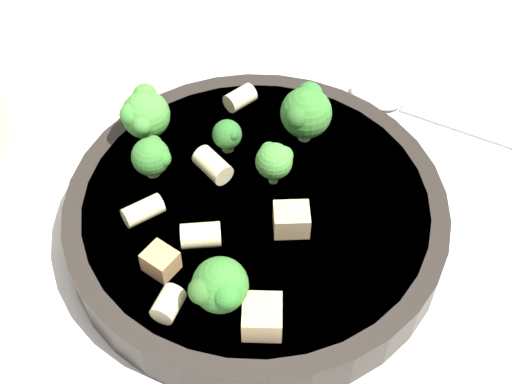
# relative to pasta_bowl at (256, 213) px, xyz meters

# --- Properties ---
(ground_plane) EXTENTS (2.00, 2.00, 0.00)m
(ground_plane) POSITION_rel_pasta_bowl_xyz_m (0.00, 0.00, -0.02)
(ground_plane) COLOR beige
(pasta_bowl) EXTENTS (0.28, 0.28, 0.03)m
(pasta_bowl) POSITION_rel_pasta_bowl_xyz_m (0.00, 0.00, 0.00)
(pasta_bowl) COLOR #28231E
(pasta_bowl) RESTS_ON ground_plane
(broccoli_floret_0) EXTENTS (0.02, 0.02, 0.03)m
(broccoli_floret_0) POSITION_rel_pasta_bowl_xyz_m (-0.04, 0.04, 0.03)
(broccoli_floret_0) COLOR #84AD60
(broccoli_floret_0) RESTS_ON pasta_bowl
(broccoli_floret_1) EXTENTS (0.04, 0.04, 0.04)m
(broccoli_floret_1) POSITION_rel_pasta_bowl_xyz_m (-0.10, 0.03, 0.04)
(broccoli_floret_1) COLOR #93B766
(broccoli_floret_1) RESTS_ON pasta_bowl
(broccoli_floret_2) EXTENTS (0.04, 0.04, 0.04)m
(broccoli_floret_2) POSITION_rel_pasta_bowl_xyz_m (0.01, -0.09, 0.04)
(broccoli_floret_2) COLOR #93B766
(broccoli_floret_2) RESTS_ON pasta_bowl
(broccoli_floret_3) EXTENTS (0.03, 0.03, 0.03)m
(broccoli_floret_3) POSITION_rel_pasta_bowl_xyz_m (-0.08, 0.00, 0.03)
(broccoli_floret_3) COLOR #93B766
(broccoli_floret_3) RESTS_ON pasta_bowl
(broccoli_floret_4) EXTENTS (0.04, 0.04, 0.05)m
(broccoli_floret_4) POSITION_rel_pasta_bowl_xyz_m (0.01, 0.07, 0.04)
(broccoli_floret_4) COLOR #9EC175
(broccoli_floret_4) RESTS_ON pasta_bowl
(broccoli_floret_5) EXTENTS (0.03, 0.03, 0.04)m
(broccoli_floret_5) POSITION_rel_pasta_bowl_xyz_m (0.01, 0.02, 0.04)
(broccoli_floret_5) COLOR #93B766
(broccoli_floret_5) RESTS_ON pasta_bowl
(rigatoni_0) EXTENTS (0.03, 0.03, 0.01)m
(rigatoni_0) POSITION_rel_pasta_bowl_xyz_m (-0.07, -0.04, 0.02)
(rigatoni_0) COLOR beige
(rigatoni_0) RESTS_ON pasta_bowl
(rigatoni_1) EXTENTS (0.02, 0.02, 0.02)m
(rigatoni_1) POSITION_rel_pasta_bowl_xyz_m (-0.02, -0.11, 0.02)
(rigatoni_1) COLOR beige
(rigatoni_1) RESTS_ON pasta_bowl
(rigatoni_2) EXTENTS (0.03, 0.03, 0.02)m
(rigatoni_2) POSITION_rel_pasta_bowl_xyz_m (-0.05, 0.09, 0.02)
(rigatoni_2) COLOR beige
(rigatoni_2) RESTS_ON pasta_bowl
(rigatoni_3) EXTENTS (0.03, 0.03, 0.02)m
(rigatoni_3) POSITION_rel_pasta_bowl_xyz_m (-0.04, 0.02, 0.02)
(rigatoni_3) COLOR beige
(rigatoni_3) RESTS_ON pasta_bowl
(rigatoni_4) EXTENTS (0.03, 0.03, 0.02)m
(rigatoni_4) POSITION_rel_pasta_bowl_xyz_m (-0.02, -0.05, 0.02)
(rigatoni_4) COLOR beige
(rigatoni_4) RESTS_ON pasta_bowl
(chicken_chunk_0) EXTENTS (0.03, 0.02, 0.02)m
(chicken_chunk_0) POSITION_rel_pasta_bowl_xyz_m (-0.04, -0.08, 0.02)
(chicken_chunk_0) COLOR tan
(chicken_chunk_0) RESTS_ON pasta_bowl
(chicken_chunk_1) EXTENTS (0.03, 0.03, 0.02)m
(chicken_chunk_1) POSITION_rel_pasta_bowl_xyz_m (0.04, -0.10, 0.02)
(chicken_chunk_1) COLOR tan
(chicken_chunk_1) RESTS_ON pasta_bowl
(chicken_chunk_2) EXTENTS (0.03, 0.03, 0.02)m
(chicken_chunk_2) POSITION_rel_pasta_bowl_xyz_m (0.03, -0.02, 0.02)
(chicken_chunk_2) COLOR tan
(chicken_chunk_2) RESTS_ON pasta_bowl
(spoon) EXTENTS (0.15, 0.05, 0.01)m
(spoon) POSITION_rel_pasta_bowl_xyz_m (0.07, 0.17, -0.02)
(spoon) COLOR #B2B2B7
(spoon) RESTS_ON ground_plane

